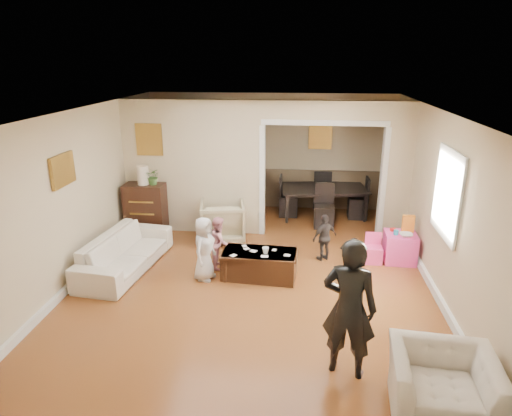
# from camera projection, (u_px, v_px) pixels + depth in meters

# --- Properties ---
(floor) EXTENTS (7.00, 7.00, 0.00)m
(floor) POSITION_uv_depth(u_px,v_px,m) (255.00, 273.00, 7.31)
(floor) COLOR brown
(floor) RESTS_ON ground
(partition_left) EXTENTS (2.75, 0.18, 2.60)m
(partition_left) POSITION_uv_depth(u_px,v_px,m) (194.00, 167.00, 8.72)
(partition_left) COLOR #C2AD8E
(partition_left) RESTS_ON ground
(partition_right) EXTENTS (0.55, 0.18, 2.60)m
(partition_right) POSITION_uv_depth(u_px,v_px,m) (397.00, 172.00, 8.35)
(partition_right) COLOR #C2AD8E
(partition_right) RESTS_ON ground
(partition_header) EXTENTS (2.22, 0.18, 0.35)m
(partition_header) POSITION_uv_depth(u_px,v_px,m) (325.00, 110.00, 8.13)
(partition_header) COLOR #C2AD8E
(partition_header) RESTS_ON partition_right
(window_pane) EXTENTS (0.03, 0.95, 1.10)m
(window_pane) POSITION_uv_depth(u_px,v_px,m) (448.00, 194.00, 6.17)
(window_pane) COLOR white
(window_pane) RESTS_ON ground
(framed_art_partition) EXTENTS (0.45, 0.03, 0.55)m
(framed_art_partition) POSITION_uv_depth(u_px,v_px,m) (149.00, 140.00, 8.53)
(framed_art_partition) COLOR brown
(framed_art_partition) RESTS_ON partition_left
(framed_art_sofa_wall) EXTENTS (0.03, 0.55, 0.40)m
(framed_art_sofa_wall) POSITION_uv_depth(u_px,v_px,m) (63.00, 170.00, 6.43)
(framed_art_sofa_wall) COLOR brown
(framed_art_alcove) EXTENTS (0.45, 0.03, 0.55)m
(framed_art_alcove) POSITION_uv_depth(u_px,v_px,m) (320.00, 135.00, 9.90)
(framed_art_alcove) COLOR brown
(sofa) EXTENTS (1.04, 2.13, 0.60)m
(sofa) POSITION_uv_depth(u_px,v_px,m) (125.00, 252.00, 7.36)
(sofa) COLOR silver
(sofa) RESTS_ON ground
(armchair_back) EXTENTS (0.96, 0.98, 0.77)m
(armchair_back) POSITION_uv_depth(u_px,v_px,m) (223.00, 221.00, 8.52)
(armchair_back) COLOR tan
(armchair_back) RESTS_ON ground
(armchair_front) EXTENTS (1.05, 0.94, 0.64)m
(armchair_front) POSITION_uv_depth(u_px,v_px,m) (442.00, 385.00, 4.35)
(armchair_front) COLOR silver
(armchair_front) RESTS_ON ground
(dresser) EXTENTS (0.76, 0.43, 1.04)m
(dresser) POSITION_uv_depth(u_px,v_px,m) (146.00, 210.00, 8.69)
(dresser) COLOR black
(dresser) RESTS_ON ground
(table_lamp) EXTENTS (0.22, 0.22, 0.36)m
(table_lamp) POSITION_uv_depth(u_px,v_px,m) (143.00, 175.00, 8.46)
(table_lamp) COLOR beige
(table_lamp) RESTS_ON dresser
(potted_plant) EXTENTS (0.29, 0.25, 0.32)m
(potted_plant) POSITION_uv_depth(u_px,v_px,m) (153.00, 176.00, 8.45)
(potted_plant) COLOR #466F31
(potted_plant) RESTS_ON dresser
(coffee_table) EXTENTS (1.20, 0.67, 0.43)m
(coffee_table) POSITION_uv_depth(u_px,v_px,m) (259.00, 264.00, 7.12)
(coffee_table) COLOR #321910
(coffee_table) RESTS_ON ground
(coffee_cup) EXTENTS (0.12, 0.12, 0.10)m
(coffee_cup) POSITION_uv_depth(u_px,v_px,m) (266.00, 250.00, 6.98)
(coffee_cup) COLOR white
(coffee_cup) RESTS_ON coffee_table
(play_table) EXTENTS (0.54, 0.54, 0.50)m
(play_table) POSITION_uv_depth(u_px,v_px,m) (400.00, 247.00, 7.67)
(play_table) COLOR #F23FA0
(play_table) RESTS_ON ground
(cereal_box) EXTENTS (0.20, 0.08, 0.30)m
(cereal_box) POSITION_uv_depth(u_px,v_px,m) (408.00, 224.00, 7.62)
(cereal_box) COLOR gold
(cereal_box) RESTS_ON play_table
(cyan_cup) EXTENTS (0.08, 0.08, 0.08)m
(cyan_cup) POSITION_uv_depth(u_px,v_px,m) (396.00, 232.00, 7.54)
(cyan_cup) COLOR teal
(cyan_cup) RESTS_ON play_table
(toy_block) EXTENTS (0.09, 0.08, 0.05)m
(toy_block) POSITION_uv_depth(u_px,v_px,m) (393.00, 230.00, 7.71)
(toy_block) COLOR red
(toy_block) RESTS_ON play_table
(play_bowl) EXTENTS (0.23, 0.23, 0.05)m
(play_bowl) POSITION_uv_depth(u_px,v_px,m) (406.00, 235.00, 7.46)
(play_bowl) COLOR silver
(play_bowl) RESTS_ON play_table
(dining_table) EXTENTS (1.99, 1.29, 0.65)m
(dining_table) POSITION_uv_depth(u_px,v_px,m) (323.00, 202.00, 9.81)
(dining_table) COLOR black
(dining_table) RESTS_ON ground
(adult_person) EXTENTS (0.67, 0.53, 1.61)m
(adult_person) POSITION_uv_depth(u_px,v_px,m) (349.00, 308.00, 4.77)
(adult_person) COLOR black
(adult_person) RESTS_ON ground
(child_kneel_a) EXTENTS (0.44, 0.57, 1.02)m
(child_kneel_a) POSITION_uv_depth(u_px,v_px,m) (204.00, 249.00, 6.97)
(child_kneel_a) COLOR silver
(child_kneel_a) RESTS_ON ground
(child_kneel_b) EXTENTS (0.43, 0.50, 0.88)m
(child_kneel_b) POSITION_uv_depth(u_px,v_px,m) (219.00, 242.00, 7.40)
(child_kneel_b) COLOR pink
(child_kneel_b) RESTS_ON ground
(child_toddler) EXTENTS (0.51, 0.45, 0.83)m
(child_toddler) POSITION_uv_depth(u_px,v_px,m) (325.00, 237.00, 7.66)
(child_toddler) COLOR black
(child_toddler) RESTS_ON ground
(craft_papers) EXTENTS (0.94, 0.50, 0.00)m
(craft_papers) POSITION_uv_depth(u_px,v_px,m) (257.00, 252.00, 7.03)
(craft_papers) COLOR white
(craft_papers) RESTS_ON coffee_table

